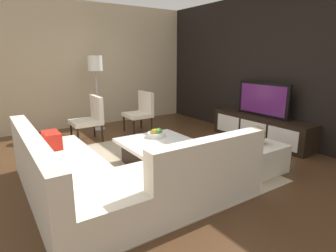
# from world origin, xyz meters

# --- Properties ---
(ground_plane) EXTENTS (14.00, 14.00, 0.00)m
(ground_plane) POSITION_xyz_m (0.00, 0.00, 0.00)
(ground_plane) COLOR #4C301C
(feature_wall_back) EXTENTS (6.40, 0.12, 2.80)m
(feature_wall_back) POSITION_xyz_m (0.00, 2.70, 1.40)
(feature_wall_back) COLOR black
(feature_wall_back) RESTS_ON ground
(side_wall_left) EXTENTS (0.12, 5.20, 2.80)m
(side_wall_left) POSITION_xyz_m (-3.20, 0.20, 1.40)
(side_wall_left) COLOR #C6B28E
(side_wall_left) RESTS_ON ground
(area_rug) EXTENTS (3.06, 2.55, 0.01)m
(area_rug) POSITION_xyz_m (-0.10, 0.00, 0.01)
(area_rug) COLOR tan
(area_rug) RESTS_ON ground
(media_console) EXTENTS (2.07, 0.48, 0.50)m
(media_console) POSITION_xyz_m (-0.00, 2.40, 0.25)
(media_console) COLOR black
(media_console) RESTS_ON ground
(television) EXTENTS (1.12, 0.06, 0.65)m
(television) POSITION_xyz_m (0.00, 2.40, 0.82)
(television) COLOR black
(television) RESTS_ON media_console
(sectional_couch) EXTENTS (2.45, 2.32, 0.81)m
(sectional_couch) POSITION_xyz_m (0.52, -0.89, 0.28)
(sectional_couch) COLOR beige
(sectional_couch) RESTS_ON ground
(coffee_table) EXTENTS (0.97, 1.03, 0.38)m
(coffee_table) POSITION_xyz_m (-0.10, 0.10, 0.20)
(coffee_table) COLOR black
(coffee_table) RESTS_ON ground
(accent_chair_near) EXTENTS (0.53, 0.54, 0.87)m
(accent_chair_near) POSITION_xyz_m (-1.89, -0.31, 0.49)
(accent_chair_near) COLOR black
(accent_chair_near) RESTS_ON ground
(floor_lamp) EXTENTS (0.31, 0.31, 1.63)m
(floor_lamp) POSITION_xyz_m (-2.63, 0.11, 1.36)
(floor_lamp) COLOR #A5A5AA
(floor_lamp) RESTS_ON ground
(ottoman) EXTENTS (0.70, 0.70, 0.40)m
(ottoman) POSITION_xyz_m (0.87, 1.16, 0.20)
(ottoman) COLOR beige
(ottoman) RESTS_ON ground
(fruit_bowl) EXTENTS (0.28, 0.28, 0.14)m
(fruit_bowl) POSITION_xyz_m (-0.28, 0.20, 0.44)
(fruit_bowl) COLOR silver
(fruit_bowl) RESTS_ON coffee_table
(accent_chair_far) EXTENTS (0.56, 0.51, 0.87)m
(accent_chair_far) POSITION_xyz_m (-1.94, 0.84, 0.49)
(accent_chair_far) COLOR black
(accent_chair_far) RESTS_ON ground
(decorative_ball) EXTENTS (0.26, 0.26, 0.26)m
(decorative_ball) POSITION_xyz_m (0.87, 1.16, 0.53)
(decorative_ball) COLOR #997247
(decorative_ball) RESTS_ON ottoman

